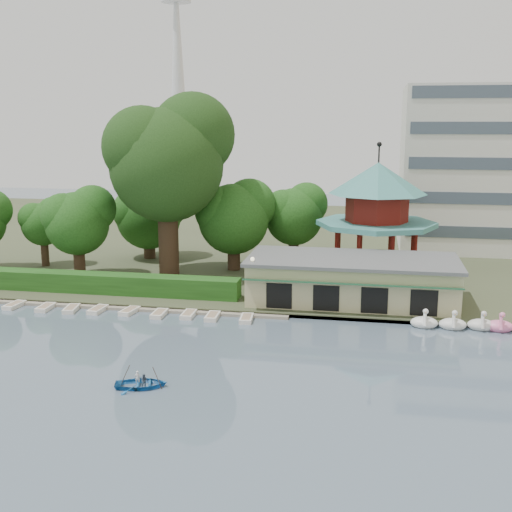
% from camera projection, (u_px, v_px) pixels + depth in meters
% --- Properties ---
extents(ground_plane, '(220.00, 220.00, 0.00)m').
position_uv_depth(ground_plane, '(169.00, 398.00, 38.32)').
color(ground_plane, slate).
rests_on(ground_plane, ground).
extents(shore, '(220.00, 70.00, 0.40)m').
position_uv_depth(shore, '(286.00, 239.00, 88.31)').
color(shore, '#424930').
rests_on(shore, ground).
extents(embankment, '(220.00, 0.60, 0.30)m').
position_uv_depth(embankment, '(232.00, 312.00, 54.93)').
color(embankment, gray).
rests_on(embankment, ground).
extents(dock, '(34.00, 1.60, 0.24)m').
position_uv_depth(dock, '(100.00, 306.00, 56.96)').
color(dock, gray).
rests_on(dock, ground).
extents(boathouse, '(18.60, 9.39, 3.90)m').
position_uv_depth(boathouse, '(352.00, 279.00, 57.20)').
color(boathouse, '#BDB788').
rests_on(boathouse, shore).
extents(pavilion, '(12.40, 12.40, 13.50)m').
position_uv_depth(pavilion, '(377.00, 208.00, 65.44)').
color(pavilion, '#BDB788').
rests_on(pavilion, shore).
extents(broadcast_tower, '(8.00, 8.00, 96.00)m').
position_uv_depth(broadcast_tower, '(177.00, 53.00, 173.36)').
color(broadcast_tower, silver).
rests_on(broadcast_tower, ground).
extents(hedge, '(30.00, 2.00, 1.80)m').
position_uv_depth(hedge, '(84.00, 282.00, 60.41)').
color(hedge, '#225419').
rests_on(hedge, shore).
extents(lamp_post, '(0.36, 0.36, 4.28)m').
position_uv_depth(lamp_post, '(252.00, 272.00, 55.64)').
color(lamp_post, black).
rests_on(lamp_post, shore).
extents(big_tree, '(12.65, 11.79, 18.72)m').
position_uv_depth(big_tree, '(168.00, 155.00, 64.33)').
color(big_tree, '#3A281C').
rests_on(big_tree, shore).
extents(small_trees, '(39.81, 17.14, 9.77)m').
position_uv_depth(small_trees, '(155.00, 216.00, 69.90)').
color(small_trees, '#3A281C').
rests_on(small_trees, shore).
extents(moored_rowboats, '(29.80, 2.74, 0.36)m').
position_uv_depth(moored_rowboats, '(85.00, 309.00, 55.68)').
color(moored_rowboats, white).
rests_on(moored_rowboats, ground).
extents(rowboat_with_passengers, '(5.18, 4.26, 2.01)m').
position_uv_depth(rowboat_with_passengers, '(141.00, 380.00, 39.75)').
color(rowboat_with_passengers, '#1F67AD').
rests_on(rowboat_with_passengers, ground).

